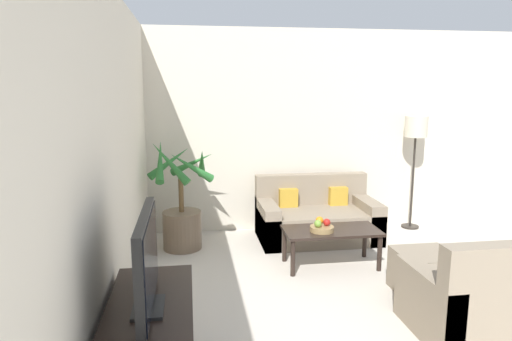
{
  "coord_description": "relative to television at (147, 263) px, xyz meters",
  "views": [
    {
      "loc": [
        -2.53,
        -0.4,
        1.93
      ],
      "look_at": [
        -1.78,
        4.66,
        1.0
      ],
      "focal_mm": 32.0,
      "sensor_mm": 36.0,
      "label": 1
    }
  ],
  "objects": [
    {
      "name": "ottoman",
      "position": [
        2.43,
        1.25,
        -0.74
      ],
      "size": [
        0.53,
        0.5,
        0.4
      ],
      "color": "gray",
      "rests_on": "ground_plane"
    },
    {
      "name": "coffee_table",
      "position": [
        1.76,
        2.03,
        -0.58
      ],
      "size": [
        1.03,
        0.51,
        0.42
      ],
      "color": "black",
      "rests_on": "ground_plane"
    },
    {
      "name": "television",
      "position": [
        0.0,
        0.0,
        0.0
      ],
      "size": [
        0.18,
        0.85,
        0.57
      ],
      "color": "black",
      "rests_on": "tv_console"
    },
    {
      "name": "fruit_bowl",
      "position": [
        1.64,
        1.98,
        -0.49
      ],
      "size": [
        0.26,
        0.26,
        0.06
      ],
      "color": "#997A4C",
      "rests_on": "coffee_table"
    },
    {
      "name": "armchair",
      "position": [
        2.42,
        0.5,
        -0.66
      ],
      "size": [
        0.87,
        0.8,
        0.85
      ],
      "color": "gray",
      "rests_on": "ground_plane"
    },
    {
      "name": "wall_back",
      "position": [
        2.78,
        3.49,
        0.41
      ],
      "size": [
        7.76,
        0.06,
        2.7
      ],
      "color": "beige",
      "rests_on": "ground_plane"
    },
    {
      "name": "wall_left",
      "position": [
        -0.33,
        0.66,
        0.41
      ],
      "size": [
        0.06,
        7.21,
        2.7
      ],
      "color": "beige",
      "rests_on": "ground_plane"
    },
    {
      "name": "potted_palm",
      "position": [
        0.15,
        2.83,
        -0.48
      ],
      "size": [
        0.84,
        0.85,
        1.34
      ],
      "color": "brown",
      "rests_on": "ground_plane"
    },
    {
      "name": "orange_fruit",
      "position": [
        1.63,
        2.06,
        -0.42
      ],
      "size": [
        0.09,
        0.09,
        0.09
      ],
      "color": "orange",
      "rests_on": "fruit_bowl"
    },
    {
      "name": "apple_green",
      "position": [
        1.59,
        1.95,
        -0.43
      ],
      "size": [
        0.08,
        0.08,
        0.08
      ],
      "color": "olive",
      "rests_on": "fruit_bowl"
    },
    {
      "name": "floor_lamp",
      "position": [
        3.3,
        3.22,
        0.38
      ],
      "size": [
        0.3,
        0.3,
        1.56
      ],
      "color": "#2D2823",
      "rests_on": "ground_plane"
    },
    {
      "name": "sofa_loveseat",
      "position": [
        1.86,
        2.95,
        -0.67
      ],
      "size": [
        1.5,
        0.85,
        0.8
      ],
      "color": "gray",
      "rests_on": "ground_plane"
    },
    {
      "name": "apple_red",
      "position": [
        1.7,
        1.99,
        -0.43
      ],
      "size": [
        0.08,
        0.08,
        0.08
      ],
      "color": "red",
      "rests_on": "fruit_bowl"
    }
  ]
}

